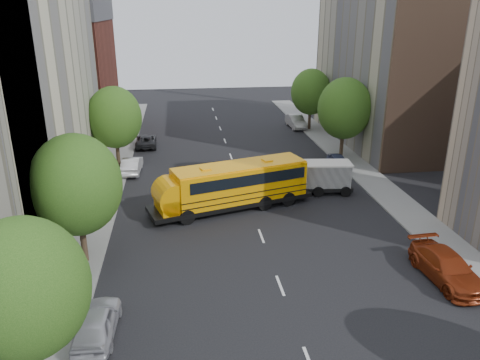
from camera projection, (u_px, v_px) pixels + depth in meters
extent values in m
plane|color=black|center=(256.00, 223.00, 33.08)|extent=(120.00, 120.00, 0.00)
cube|color=slate|center=(100.00, 203.00, 36.30)|extent=(3.00, 80.00, 0.12)
cube|color=slate|center=(382.00, 189.00, 39.12)|extent=(3.00, 80.00, 0.12)
cube|color=silver|center=(238.00, 176.00, 42.38)|extent=(0.15, 64.00, 0.01)
cube|color=maroon|center=(66.00, 79.00, 54.67)|extent=(10.00, 15.00, 13.00)
cube|color=tan|center=(391.00, 60.00, 50.79)|extent=(10.00, 22.00, 18.00)
cube|color=brown|center=(445.00, 73.00, 40.55)|extent=(10.10, 0.30, 18.00)
ellipsoid|color=#1D4612|center=(24.00, 289.00, 17.10)|extent=(4.80, 4.80, 5.52)
cylinder|color=#38281C|center=(84.00, 241.00, 27.51)|extent=(0.36, 0.36, 2.88)
ellipsoid|color=#1D4612|center=(76.00, 185.00, 26.29)|extent=(5.12, 5.12, 5.89)
cylinder|color=#38281C|center=(118.00, 153.00, 44.27)|extent=(0.36, 0.36, 2.81)
ellipsoid|color=#1D4612|center=(115.00, 117.00, 43.08)|extent=(4.99, 4.99, 5.74)
cylinder|color=#38281C|center=(342.00, 144.00, 46.95)|extent=(0.36, 0.36, 2.95)
ellipsoid|color=#1D4612|center=(344.00, 108.00, 45.70)|extent=(5.25, 5.25, 6.04)
cylinder|color=#38281C|center=(309.00, 119.00, 58.15)|extent=(0.36, 0.36, 2.74)
ellipsoid|color=#1D4612|center=(311.00, 92.00, 56.99)|extent=(4.86, 4.86, 5.59)
cube|color=black|center=(231.00, 201.00, 35.28)|extent=(12.75, 6.28, 0.33)
cube|color=#FEA405|center=(241.00, 182.00, 35.08)|extent=(10.39, 5.52, 2.56)
cube|color=#FEA405|center=(165.00, 204.00, 33.08)|extent=(2.65, 3.02, 1.11)
cube|color=black|center=(180.00, 184.00, 33.07)|extent=(1.26, 2.61, 1.33)
cube|color=#FEA405|center=(241.00, 165.00, 34.63)|extent=(10.32, 5.31, 0.16)
cube|color=black|center=(243.00, 174.00, 34.97)|extent=(9.55, 5.33, 0.83)
cube|color=black|center=(241.00, 193.00, 35.38)|extent=(10.41, 5.59, 0.07)
cube|color=black|center=(241.00, 187.00, 35.23)|extent=(10.41, 5.59, 0.07)
cube|color=#FEA405|center=(299.00, 173.00, 37.02)|extent=(0.95, 2.71, 2.56)
cube|color=#FEA405|center=(202.00, 169.00, 33.44)|extent=(0.83, 0.83, 0.11)
cube|color=#FEA405|center=(271.00, 160.00, 35.57)|extent=(0.83, 0.83, 0.11)
cylinder|color=#FEA405|center=(164.00, 197.00, 32.89)|extent=(2.97, 3.12, 2.34)
cylinder|color=red|center=(192.00, 203.00, 32.26)|extent=(0.55, 0.20, 0.56)
cylinder|color=black|center=(182.00, 219.00, 32.44)|extent=(1.16, 0.64, 1.11)
cylinder|color=black|center=(170.00, 204.00, 34.82)|extent=(1.16, 0.64, 1.11)
cylinder|color=black|center=(268.00, 203.00, 35.05)|extent=(1.16, 0.64, 1.11)
cylinder|color=black|center=(252.00, 191.00, 37.43)|extent=(1.16, 0.64, 1.11)
cylinder|color=black|center=(294.00, 199.00, 35.90)|extent=(1.16, 0.64, 1.11)
cylinder|color=black|center=(277.00, 187.00, 38.28)|extent=(1.16, 0.64, 1.11)
cube|color=black|center=(314.00, 186.00, 38.49)|extent=(6.22, 2.68, 0.30)
cube|color=white|center=(321.00, 174.00, 38.13)|extent=(4.81, 2.42, 1.81)
cube|color=white|center=(287.00, 178.00, 38.19)|extent=(1.61, 2.06, 1.21)
cube|color=silver|center=(321.00, 163.00, 37.80)|extent=(5.02, 2.54, 0.12)
cylinder|color=black|center=(289.00, 192.00, 37.54)|extent=(0.87, 0.35, 0.84)
cylinder|color=black|center=(286.00, 183.00, 39.43)|extent=(0.87, 0.35, 0.84)
cylinder|color=black|center=(318.00, 192.00, 37.58)|extent=(0.87, 0.35, 0.84)
cylinder|color=black|center=(314.00, 183.00, 39.47)|extent=(0.87, 0.35, 0.84)
cylinder|color=black|center=(346.00, 192.00, 37.62)|extent=(0.87, 0.35, 0.84)
cylinder|color=black|center=(340.00, 183.00, 39.50)|extent=(0.87, 0.35, 0.84)
imported|color=#B0AFB6|center=(97.00, 323.00, 21.43)|extent=(1.95, 4.42, 1.48)
imported|color=silver|center=(132.00, 165.00, 43.02)|extent=(1.76, 4.54, 1.47)
imported|color=black|center=(146.00, 141.00, 51.22)|extent=(2.35, 4.83, 1.32)
imported|color=maroon|center=(447.00, 267.00, 25.93)|extent=(2.51, 5.57, 1.58)
imported|color=#323958|center=(338.00, 162.00, 44.02)|extent=(1.84, 4.01, 1.33)
imported|color=#A1A09C|center=(296.00, 121.00, 59.32)|extent=(1.88, 4.86, 1.58)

